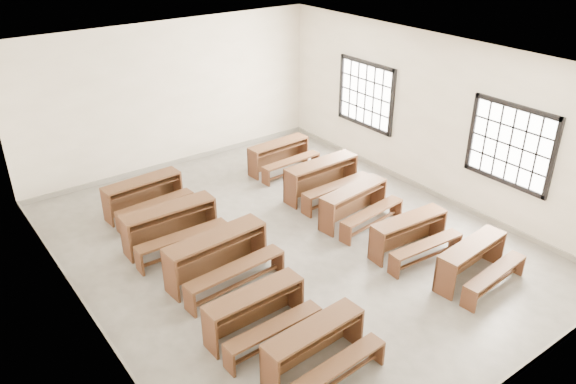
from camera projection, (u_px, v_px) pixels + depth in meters
room at (293, 127)px, 8.94m from camera, size 8.50×8.50×3.20m
desk_set_0 at (316, 346)px, 7.03m from camera, size 1.48×0.83×0.65m
desk_set_1 at (256, 310)px, 7.64m from camera, size 1.48×0.79×0.66m
desk_set_2 at (218, 254)px, 8.75m from camera, size 1.74×0.99×0.76m
desk_set_3 at (171, 224)px, 9.61m from camera, size 1.63×0.86×0.73m
desk_set_4 at (144, 194)px, 10.67m from camera, size 1.56×0.88×0.68m
desk_set_5 at (473, 260)px, 8.74m from camera, size 1.48×0.86×0.64m
desk_set_6 at (410, 233)px, 9.44m from camera, size 1.48×0.84×0.64m
desk_set_7 at (355, 202)px, 10.38m from camera, size 1.57×0.95×0.67m
desk_set_8 at (323, 176)px, 11.28m from camera, size 1.64×0.88×0.73m
desk_set_9 at (280, 154)px, 12.41m from camera, size 1.49×0.83×0.65m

